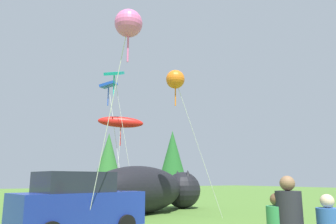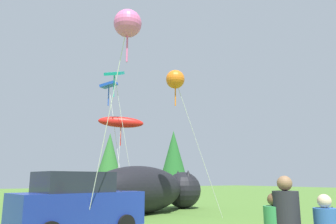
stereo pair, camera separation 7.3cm
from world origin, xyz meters
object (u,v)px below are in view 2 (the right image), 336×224
object	(u,v)px
kite_blue_box	(109,87)
kite_orange_flower	(175,80)
kite_red_lizard	(121,122)
folding_chair	(329,217)
inflatable_cat	(149,191)
kite_teal_diamond	(115,76)
parked_car	(77,204)
kite_pink_octopus	(128,24)

from	to	relation	value
kite_blue_box	kite_orange_flower	world-z (taller)	kite_blue_box
kite_red_lizard	kite_orange_flower	xyz separation A→B (m)	(0.99, -3.92, 1.60)
folding_chair	inflatable_cat	distance (m)	9.37
kite_blue_box	kite_teal_diamond	world-z (taller)	kite_blue_box
inflatable_cat	kite_orange_flower	world-z (taller)	kite_orange_flower
inflatable_cat	kite_red_lizard	size ratio (longest dim) A/B	1.65
kite_blue_box	kite_teal_diamond	bearing A→B (deg)	-105.48
kite_red_lizard	kite_teal_diamond	size ratio (longest dim) A/B	0.69
parked_car	kite_orange_flower	world-z (taller)	kite_orange_flower
inflatable_cat	kite_blue_box	world-z (taller)	kite_blue_box
folding_chair	kite_red_lizard	distance (m)	10.99
folding_chair	kite_red_lizard	world-z (taller)	kite_red_lizard
folding_chair	kite_pink_octopus	bearing A→B (deg)	51.72
kite_pink_octopus	kite_teal_diamond	xyz separation A→B (m)	(2.57, 6.91, 0.58)
kite_orange_flower	parked_car	bearing A→B (deg)	-165.43
parked_car	kite_teal_diamond	size ratio (longest dim) A/B	0.58
kite_red_lizard	parked_car	bearing A→B (deg)	-126.78
parked_car	folding_chair	size ratio (longest dim) A/B	5.18
kite_teal_diamond	kite_orange_flower	world-z (taller)	kite_teal_diamond
kite_orange_flower	kite_pink_octopus	bearing A→B (deg)	-139.94
kite_blue_box	kite_red_lizard	distance (m)	2.92
parked_car	kite_teal_diamond	bearing A→B (deg)	46.42
inflatable_cat	kite_red_lizard	xyz separation A→B (m)	(-1.73, 0.21, 3.73)
parked_car	kite_red_lizard	distance (m)	7.54
kite_blue_box	kite_red_lizard	world-z (taller)	kite_blue_box
kite_teal_diamond	folding_chair	bearing A→B (deg)	-62.33
inflatable_cat	kite_pink_octopus	bearing A→B (deg)	-145.90
inflatable_cat	kite_blue_box	distance (m)	6.67
inflatable_cat	kite_orange_flower	distance (m)	6.53
parked_car	inflatable_cat	distance (m)	7.50
parked_car	folding_chair	world-z (taller)	parked_car
folding_chair	inflatable_cat	world-z (taller)	inflatable_cat
inflatable_cat	folding_chair	bearing A→B (deg)	-98.38
parked_car	kite_pink_octopus	size ratio (longest dim) A/B	0.62
inflatable_cat	kite_teal_diamond	xyz separation A→B (m)	(-2.45, -0.40, 6.11)
kite_pink_octopus	kite_orange_flower	distance (m)	5.60
inflatable_cat	kite_pink_octopus	size ratio (longest dim) A/B	1.22
folding_chair	inflatable_cat	size ratio (longest dim) A/B	0.10
folding_chair	kite_pink_octopus	size ratio (longest dim) A/B	0.12
folding_chair	kite_red_lizard	bearing A→B (deg)	-1.76
parked_car	kite_red_lizard	size ratio (longest dim) A/B	0.84
inflatable_cat	kite_blue_box	xyz separation A→B (m)	(-1.83, 1.86, 6.14)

